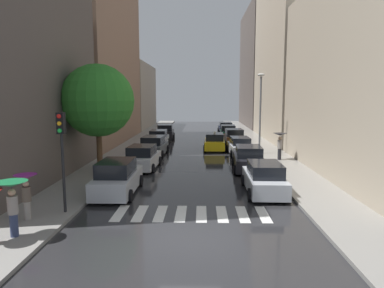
# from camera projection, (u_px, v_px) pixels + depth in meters

# --- Properties ---
(ground_plane) EXTENTS (28.00, 72.00, 0.04)m
(ground_plane) POSITION_uv_depth(u_px,v_px,m) (197.00, 146.00, 36.30)
(ground_plane) COLOR #262628
(sidewalk_left) EXTENTS (3.00, 72.00, 0.15)m
(sidewalk_left) POSITION_uv_depth(u_px,v_px,m) (135.00, 145.00, 36.45)
(sidewalk_left) COLOR gray
(sidewalk_left) RESTS_ON ground
(sidewalk_right) EXTENTS (3.00, 72.00, 0.15)m
(sidewalk_right) POSITION_uv_depth(u_px,v_px,m) (260.00, 146.00, 36.12)
(sidewalk_right) COLOR gray
(sidewalk_right) RESTS_ON ground
(crosswalk_stripes) EXTENTS (6.75, 2.20, 0.01)m
(crosswalk_stripes) POSITION_uv_depth(u_px,v_px,m) (191.00, 214.00, 15.33)
(crosswalk_stripes) COLOR silver
(crosswalk_stripes) RESTS_ON ground
(building_left_mid) EXTENTS (6.00, 19.73, 24.14)m
(building_left_mid) POSITION_uv_depth(u_px,v_px,m) (96.00, 32.00, 37.74)
(building_left_mid) COLOR #8C6B56
(building_left_mid) RESTS_ON ground
(building_left_far) EXTENTS (6.00, 16.64, 10.24)m
(building_left_far) POSITION_uv_depth(u_px,v_px,m) (131.00, 97.00, 57.08)
(building_left_far) COLOR #9E9384
(building_left_far) RESTS_ON ground
(building_right_near) EXTENTS (6.00, 18.84, 12.81)m
(building_right_near) POSITION_uv_depth(u_px,v_px,m) (370.00, 76.00, 21.93)
(building_right_near) COLOR #B2A38C
(building_right_near) RESTS_ON ground
(building_right_mid) EXTENTS (6.00, 17.68, 21.38)m
(building_right_mid) POSITION_uv_depth(u_px,v_px,m) (293.00, 48.00, 40.36)
(building_right_mid) COLOR #B2A38C
(building_right_mid) RESTS_ON ground
(building_right_far) EXTENTS (6.00, 18.76, 19.57)m
(building_right_far) POSITION_uv_depth(u_px,v_px,m) (263.00, 69.00, 59.26)
(building_right_far) COLOR #564C47
(building_right_far) RESTS_ON ground
(parked_car_left_nearest) EXTENTS (2.11, 4.72, 1.81)m
(parked_car_left_nearest) POSITION_uv_depth(u_px,v_px,m) (117.00, 178.00, 18.38)
(parked_car_left_nearest) COLOR #B2B7BF
(parked_car_left_nearest) RESTS_ON ground
(parked_car_left_second) EXTENTS (2.33, 4.41, 1.68)m
(parked_car_left_second) POSITION_uv_depth(u_px,v_px,m) (142.00, 158.00, 24.82)
(parked_car_left_second) COLOR silver
(parked_car_left_second) RESTS_ON ground
(parked_car_left_third) EXTENTS (2.34, 4.85, 1.68)m
(parked_car_left_third) POSITION_uv_depth(u_px,v_px,m) (154.00, 146.00, 30.71)
(parked_car_left_third) COLOR #474C51
(parked_car_left_third) RESTS_ON ground
(parked_car_left_fourth) EXTENTS (2.01, 4.31, 1.70)m
(parked_car_left_fourth) POSITION_uv_depth(u_px,v_px,m) (159.00, 139.00, 36.06)
(parked_car_left_fourth) COLOR #B2B7BF
(parked_car_left_fourth) RESTS_ON ground
(parked_car_left_fifth) EXTENTS (2.26, 4.15, 1.77)m
(parked_car_left_fifth) POSITION_uv_depth(u_px,v_px,m) (165.00, 132.00, 42.22)
(parked_car_left_fifth) COLOR black
(parked_car_left_fifth) RESTS_ON ground
(parked_car_right_nearest) EXTENTS (2.08, 4.57, 1.67)m
(parked_car_right_nearest) POSITION_uv_depth(u_px,v_px,m) (264.00, 179.00, 18.51)
(parked_car_right_nearest) COLOR #B2B7BF
(parked_car_right_nearest) RESTS_ON ground
(parked_car_right_second) EXTENTS (2.31, 4.57, 1.73)m
(parked_car_right_second) POSITION_uv_depth(u_px,v_px,m) (248.00, 159.00, 24.22)
(parked_car_right_second) COLOR black
(parked_car_right_second) RESTS_ON ground
(parked_car_right_third) EXTENTS (2.12, 4.53, 1.59)m
(parked_car_right_third) POSITION_uv_depth(u_px,v_px,m) (240.00, 146.00, 30.80)
(parked_car_right_third) COLOR #B2B7BF
(parked_car_right_third) RESTS_ON ground
(parked_car_right_fourth) EXTENTS (2.26, 4.23, 1.74)m
(parked_car_right_fourth) POSITION_uv_depth(u_px,v_px,m) (234.00, 138.00, 36.82)
(parked_car_right_fourth) COLOR brown
(parked_car_right_fourth) RESTS_ON ground
(parked_car_right_fifth) EXTENTS (2.19, 4.39, 1.69)m
(parked_car_right_fifth) POSITION_uv_depth(u_px,v_px,m) (228.00, 132.00, 42.46)
(parked_car_right_fifth) COLOR #0C4C2D
(parked_car_right_fifth) RESTS_ON ground
(parked_car_right_sixth) EXTENTS (2.04, 4.64, 1.58)m
(parked_car_right_sixth) POSITION_uv_depth(u_px,v_px,m) (226.00, 128.00, 48.55)
(parked_car_right_sixth) COLOR navy
(parked_car_right_sixth) RESTS_ON ground
(taxi_midroad) EXTENTS (2.19, 4.44, 1.81)m
(taxi_midroad) POSITION_uv_depth(u_px,v_px,m) (215.00, 142.00, 33.62)
(taxi_midroad) COLOR yellow
(taxi_midroad) RESTS_ON ground
(pedestrian_foreground) EXTENTS (1.08, 1.08, 2.11)m
(pedestrian_foreground) POSITION_uv_depth(u_px,v_px,m) (280.00, 140.00, 27.44)
(pedestrian_foreground) COLOR black
(pedestrian_foreground) RESTS_ON sidewalk_right
(pedestrian_near_tree) EXTENTS (1.12, 1.12, 2.01)m
(pedestrian_near_tree) POSITION_uv_depth(u_px,v_px,m) (12.00, 195.00, 12.29)
(pedestrian_near_tree) COLOR navy
(pedestrian_near_tree) RESTS_ON sidewalk_left
(pedestrian_far_side) EXTENTS (0.91, 0.91, 1.86)m
(pedestrian_far_side) POSITION_uv_depth(u_px,v_px,m) (26.00, 188.00, 14.02)
(pedestrian_far_side) COLOR gray
(pedestrian_far_side) RESTS_ON sidewalk_left
(street_tree_left) EXTENTS (4.66, 4.66, 7.04)m
(street_tree_left) POSITION_uv_depth(u_px,v_px,m) (98.00, 101.00, 22.42)
(street_tree_left) COLOR #513823
(street_tree_left) RESTS_ON sidewalk_left
(traffic_light_left_corner) EXTENTS (0.30, 0.42, 4.30)m
(traffic_light_left_corner) POSITION_uv_depth(u_px,v_px,m) (62.00, 140.00, 14.70)
(traffic_light_left_corner) COLOR black
(traffic_light_left_corner) RESTS_ON sidewalk_left
(lamp_post_right) EXTENTS (0.60, 0.28, 6.92)m
(lamp_post_right) POSITION_uv_depth(u_px,v_px,m) (260.00, 108.00, 30.17)
(lamp_post_right) COLOR #595B60
(lamp_post_right) RESTS_ON sidewalk_right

